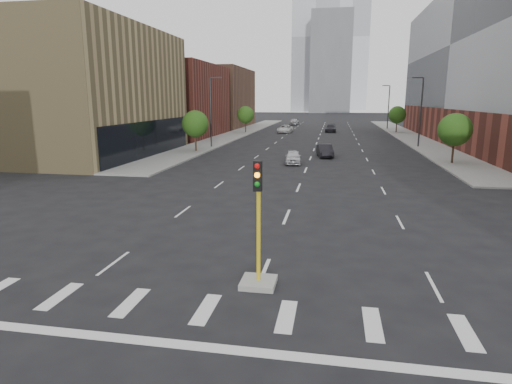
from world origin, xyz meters
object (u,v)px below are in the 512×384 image
(car_near_left, at_px, (293,157))
(car_far_left, at_px, (285,129))
(car_mid_right, at_px, (325,151))
(car_distant, at_px, (294,122))
(car_deep_right, at_px, (331,128))
(median_traffic_signal, at_px, (258,259))

(car_near_left, distance_m, car_far_left, 39.51)
(car_near_left, distance_m, car_mid_right, 6.41)
(car_far_left, height_order, car_distant, car_distant)
(car_near_left, height_order, car_deep_right, car_deep_right)
(median_traffic_signal, relative_size, car_far_left, 0.84)
(car_near_left, bearing_deg, car_far_left, 92.69)
(median_traffic_signal, distance_m, car_far_left, 68.19)
(car_far_left, xyz_separation_m, car_distant, (-0.51, 24.60, 0.07))
(median_traffic_signal, height_order, car_near_left, median_traffic_signal)
(car_mid_right, height_order, car_distant, car_distant)
(car_near_left, xyz_separation_m, car_distant, (-5.72, 63.76, 0.13))
(car_far_left, xyz_separation_m, car_deep_right, (8.49, 2.99, 0.01))
(median_traffic_signal, relative_size, car_near_left, 1.12)
(car_far_left, height_order, car_deep_right, car_deep_right)
(car_near_left, relative_size, car_mid_right, 0.93)
(median_traffic_signal, xyz_separation_m, car_far_left, (-6.71, 67.86, -0.24))
(median_traffic_signal, distance_m, car_mid_right, 34.39)
(car_near_left, xyz_separation_m, car_far_left, (-5.21, 39.16, 0.06))
(car_mid_right, relative_size, car_distant, 0.90)
(car_mid_right, bearing_deg, median_traffic_signal, -101.60)
(car_mid_right, bearing_deg, car_near_left, -127.02)
(car_near_left, relative_size, car_distant, 0.83)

